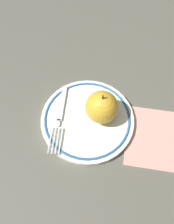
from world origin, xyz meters
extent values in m
plane|color=#56544A|center=(0.00, 0.00, 0.00)|extent=(2.00, 2.00, 0.00)
cylinder|color=white|center=(0.01, 0.00, 0.01)|extent=(0.22, 0.22, 0.02)
torus|color=#2B5C91|center=(0.01, 0.00, 0.02)|extent=(0.21, 0.21, 0.01)
sphere|color=gold|center=(0.05, 0.00, 0.06)|extent=(0.08, 0.08, 0.08)
cylinder|color=brown|center=(0.05, 0.00, 0.10)|extent=(0.00, 0.00, 0.01)
cube|color=silver|center=(-0.04, 0.05, 0.02)|extent=(0.04, 0.10, 0.00)
cube|color=silver|center=(-0.06, 0.00, 0.02)|extent=(0.01, 0.02, 0.00)
cube|color=silver|center=(-0.08, -0.04, 0.02)|extent=(0.02, 0.06, 0.00)
cube|color=silver|center=(-0.07, -0.04, 0.02)|extent=(0.02, 0.06, 0.00)
cube|color=silver|center=(-0.07, -0.04, 0.02)|extent=(0.02, 0.06, 0.00)
cube|color=silver|center=(-0.06, -0.05, 0.02)|extent=(0.02, 0.06, 0.00)
cube|color=tan|center=(0.17, -0.08, 0.00)|extent=(0.20, 0.20, 0.01)
camera|label=1|loc=(-0.04, -0.23, 0.48)|focal=35.00mm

